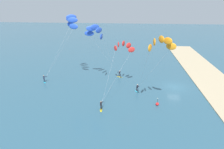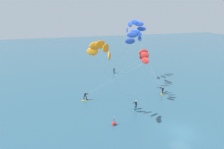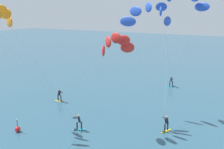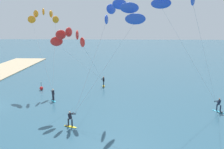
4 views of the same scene
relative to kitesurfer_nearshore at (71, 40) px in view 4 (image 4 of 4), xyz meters
The scene contains 4 objects.
kitesurfer_nearshore is the anchor object (origin of this frame).
kitesurfer_mid_water 6.40m from the kitesurfer_nearshore, 73.48° to the left, with size 7.56×8.27×12.78m.
kitesurfer_far_out 10.78m from the kitesurfer_nearshore, 145.50° to the right, with size 9.05×5.87×12.48m.
marker_buoy 12.62m from the kitesurfer_nearshore, 137.80° to the right, with size 0.56×0.56×1.38m.
Camera 4 is at (26.40, 17.15, 10.33)m, focal length 37.70 mm.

